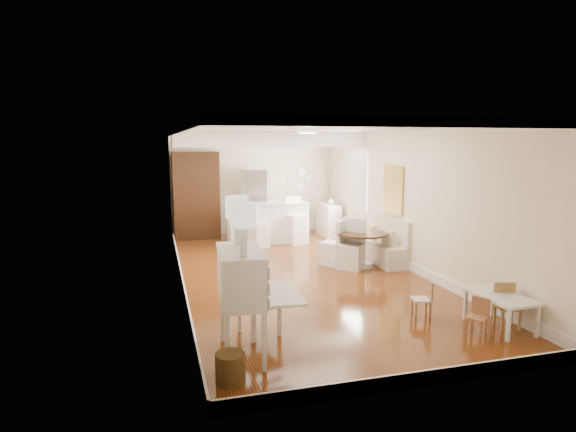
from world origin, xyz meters
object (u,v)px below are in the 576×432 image
bar_stool_right (296,220)px  bar_stool_left (259,228)px  slip_chair_far (333,242)px  kids_chair_a (477,317)px  kids_chair_c (508,306)px  wicker_basket (230,368)px  kids_chair_b (421,299)px  fridge (266,203)px  secretary_bureau (241,303)px  breakfast_counter (268,223)px  pantry_cabinet (196,196)px  kids_table (500,311)px  sideboard (329,220)px  dining_table (362,250)px  gustavian_armchair (259,302)px  slip_chair_near (351,244)px

bar_stool_right → bar_stool_left: bearing=176.1°
slip_chair_far → bar_stool_right: bar_stool_right is taller
kids_chair_a → kids_chair_c: kids_chair_c is taller
wicker_basket → kids_chair_b: size_ratio=0.59×
fridge → secretary_bureau: bearing=-105.2°
breakfast_counter → pantry_cabinet: size_ratio=0.89×
kids_chair_c → bar_stool_left: bearing=124.9°
slip_chair_far → bar_stool_left: bearing=-104.5°
pantry_cabinet → wicker_basket: bearing=-92.4°
kids_table → breakfast_counter: breakfast_counter is taller
kids_chair_b → fridge: bearing=-158.4°
secretary_bureau → kids_chair_b: (2.78, 0.57, -0.38)m
kids_chair_c → sideboard: 6.92m
dining_table → breakfast_counter: size_ratio=0.52×
kids_table → fridge: (-1.60, 7.47, 0.66)m
gustavian_armchair → bar_stool_right: size_ratio=0.76×
kids_chair_a → bar_stool_left: (-1.67, 6.08, 0.23)m
wicker_basket → pantry_cabinet: pantry_cabinet is taller
secretary_bureau → sideboard: (3.62, 6.79, -0.22)m
kids_table → sideboard: 6.89m
slip_chair_near → breakfast_counter: breakfast_counter is taller
kids_chair_b → slip_chair_far: slip_chair_far is taller
kids_chair_c → fridge: size_ratio=0.35×
kids_table → kids_chair_a: kids_chair_a is taller
bar_stool_left → slip_chair_far: bearing=-80.3°
breakfast_counter → sideboard: breakfast_counter is taller
wicker_basket → fridge: size_ratio=0.18×
dining_table → fridge: bearing=106.0°
kids_chair_b → breakfast_counter: (-0.98, 5.76, 0.24)m
dining_table → slip_chair_far: size_ratio=1.11×
secretary_bureau → bar_stool_right: 6.53m
secretary_bureau → gustavian_armchair: size_ratio=1.46×
secretary_bureau → breakfast_counter: secretary_bureau is taller
wicker_basket → slip_chair_far: size_ratio=0.34×
breakfast_counter → bar_stool_left: size_ratio=2.11×
dining_table → slip_chair_far: 0.61m
kids_chair_a → slip_chair_far: slip_chair_far is taller
gustavian_armchair → slip_chair_far: slip_chair_far is taller
secretary_bureau → kids_chair_b: secretary_bureau is taller
kids_chair_c → bar_stool_left: size_ratio=0.64×
kids_table → slip_chair_far: size_ratio=0.99×
secretary_bureau → kids_chair_b: 2.86m
kids_chair_c → pantry_cabinet: bearing=130.0°
pantry_cabinet → fridge: size_ratio=1.28×
kids_chair_a → bar_stool_left: size_ratio=0.52×
wicker_basket → kids_table: bearing=7.9°
kids_chair_c → slip_chair_far: size_ratio=0.66×
kids_chair_a → breakfast_counter: bearing=159.8°
kids_chair_c → fridge: bearing=117.2°
dining_table → bar_stool_right: size_ratio=0.90×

